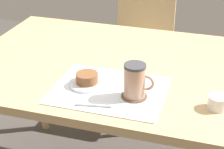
{
  "coord_description": "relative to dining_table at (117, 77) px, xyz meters",
  "views": [
    {
      "loc": [
        0.41,
        -1.42,
        1.49
      ],
      "look_at": [
        0.04,
        -0.2,
        0.81
      ],
      "focal_mm": 60.0,
      "sensor_mm": 36.0,
      "label": 1
    }
  ],
  "objects": [
    {
      "name": "placemat",
      "position": [
        0.04,
        -0.24,
        0.07
      ],
      "size": [
        0.43,
        0.33,
        0.0
      ],
      "primitive_type": "cube",
      "color": "white",
      "rests_on": "dining_table"
    },
    {
      "name": "wooden_chair",
      "position": [
        -0.07,
        0.83,
        -0.2
      ],
      "size": [
        0.43,
        0.43,
        0.88
      ],
      "rotation": [
        0.0,
        0.0,
        3.15
      ],
      "color": "#D1B27F",
      "rests_on": "ground_plane"
    },
    {
      "name": "pastry_plate",
      "position": [
        -0.05,
        -0.23,
        0.08
      ],
      "size": [
        0.14,
        0.14,
        0.01
      ],
      "primitive_type": "cylinder",
      "color": "white",
      "rests_on": "placemat"
    },
    {
      "name": "coffee_mug",
      "position": [
        0.15,
        -0.26,
        0.14
      ],
      "size": [
        0.11,
        0.08,
        0.13
      ],
      "color": "tan",
      "rests_on": "coffee_coaster"
    },
    {
      "name": "sugar_bowl",
      "position": [
        0.44,
        -0.24,
        0.1
      ],
      "size": [
        0.07,
        0.07,
        0.05
      ],
      "primitive_type": "cylinder",
      "color": "white",
      "rests_on": "dining_table"
    },
    {
      "name": "teaspoon",
      "position": [
        0.02,
        -0.37,
        0.08
      ],
      "size": [
        0.13,
        0.03,
        0.01
      ],
      "primitive_type": "cylinder",
      "rotation": [
        0.0,
        1.57,
        0.18
      ],
      "color": "silver",
      "rests_on": "placemat"
    },
    {
      "name": "pastry",
      "position": [
        -0.05,
        -0.23,
        0.11
      ],
      "size": [
        0.09,
        0.09,
        0.04
      ],
      "primitive_type": "cylinder",
      "color": "brown",
      "rests_on": "pastry_plate"
    },
    {
      "name": "coffee_coaster",
      "position": [
        0.14,
        -0.26,
        0.08
      ],
      "size": [
        0.1,
        0.1,
        0.0
      ],
      "primitive_type": "cylinder",
      "color": "brown",
      "rests_on": "placemat"
    },
    {
      "name": "dining_table",
      "position": [
        0.0,
        0.0,
        0.0
      ],
      "size": [
        1.32,
        0.92,
        0.76
      ],
      "color": "tan",
      "rests_on": "ground_plane"
    }
  ]
}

